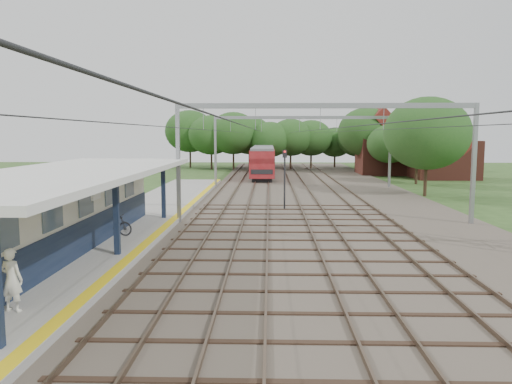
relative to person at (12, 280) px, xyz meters
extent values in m
plane|color=#2D4C1E|center=(6.78, 0.66, -1.25)|extent=(160.00, 160.00, 0.00)
cube|color=#473D33|center=(10.78, 30.66, -1.20)|extent=(18.00, 90.00, 0.10)
cube|color=gray|center=(-0.72, 14.66, -1.07)|extent=(5.00, 52.00, 0.35)
cube|color=yellow|center=(1.53, 14.66, -0.89)|extent=(0.45, 52.00, 0.01)
cube|color=beige|center=(-2.12, 7.66, 0.80)|extent=(3.20, 18.00, 3.40)
cube|color=#101B33|center=(-0.50, 7.66, -0.20)|extent=(0.06, 18.00, 1.40)
cube|color=slate|center=(-0.49, 7.66, 1.30)|extent=(0.05, 16.00, 1.30)
cube|color=#101B33|center=(0.88, 6.66, 0.70)|extent=(0.22, 0.22, 3.20)
cube|color=#101B33|center=(0.88, 15.66, 0.70)|extent=(0.22, 0.22, 3.20)
cube|color=silver|center=(-1.02, 6.66, 2.42)|extent=(6.40, 20.00, 0.24)
cube|color=white|center=(0.78, 4.66, 1.75)|extent=(0.06, 0.85, 0.26)
cube|color=brown|center=(2.56, 30.66, -1.07)|extent=(0.07, 88.00, 0.15)
cube|color=brown|center=(4.00, 30.66, -1.07)|extent=(0.07, 88.00, 0.15)
cube|color=brown|center=(5.56, 30.66, -1.07)|extent=(0.07, 88.00, 0.15)
cube|color=brown|center=(7.00, 30.66, -1.07)|extent=(0.07, 88.00, 0.15)
cube|color=brown|center=(9.26, 30.66, -1.07)|extent=(0.07, 88.00, 0.15)
cube|color=brown|center=(10.70, 30.66, -1.07)|extent=(0.07, 88.00, 0.15)
cube|color=brown|center=(12.86, 30.66, -1.07)|extent=(0.07, 88.00, 0.15)
cube|color=brown|center=(14.30, 30.66, -1.07)|extent=(0.07, 88.00, 0.15)
cube|color=gray|center=(1.78, 15.66, 2.25)|extent=(0.22, 0.22, 7.00)
cube|color=gray|center=(18.78, 15.66, 2.25)|extent=(0.22, 0.22, 7.00)
cube|color=gray|center=(10.28, 15.66, 5.60)|extent=(17.00, 0.20, 0.30)
cube|color=gray|center=(1.78, 35.66, 2.25)|extent=(0.22, 0.22, 7.00)
cube|color=gray|center=(18.78, 35.66, 2.25)|extent=(0.22, 0.22, 7.00)
cube|color=gray|center=(10.28, 35.66, 5.60)|extent=(17.00, 0.20, 0.30)
cylinder|color=black|center=(3.28, 30.66, 4.25)|extent=(0.02, 88.00, 0.02)
cylinder|color=black|center=(6.28, 30.66, 4.25)|extent=(0.02, 88.00, 0.02)
cylinder|color=black|center=(9.98, 30.66, 4.25)|extent=(0.02, 88.00, 0.02)
cylinder|color=black|center=(13.58, 30.66, 4.25)|extent=(0.02, 88.00, 0.02)
cylinder|color=#382619|center=(-3.22, 61.66, 0.19)|extent=(0.28, 0.28, 2.88)
ellipsoid|color=#194619|center=(-3.22, 61.66, 3.71)|extent=(6.72, 6.72, 5.76)
cylinder|color=#382619|center=(2.78, 63.66, 0.01)|extent=(0.28, 0.28, 2.52)
ellipsoid|color=#194619|center=(2.78, 63.66, 3.09)|extent=(5.88, 5.88, 5.04)
cylinder|color=#382619|center=(8.78, 60.66, 0.37)|extent=(0.28, 0.28, 3.24)
ellipsoid|color=#194619|center=(8.78, 60.66, 4.33)|extent=(7.56, 7.56, 6.48)
cylinder|color=#382619|center=(14.78, 62.66, 0.10)|extent=(0.28, 0.28, 2.70)
ellipsoid|color=#194619|center=(14.78, 62.66, 3.40)|extent=(6.30, 6.30, 5.40)
cylinder|color=#382619|center=(21.28, 38.66, 0.01)|extent=(0.28, 0.28, 2.52)
ellipsoid|color=#194619|center=(21.28, 38.66, 3.09)|extent=(5.88, 5.88, 5.04)
cylinder|color=#382619|center=(21.78, 54.66, 0.19)|extent=(0.28, 0.28, 2.88)
ellipsoid|color=#194619|center=(21.78, 54.66, 3.71)|extent=(6.72, 6.72, 5.76)
cube|color=brown|center=(27.78, 46.66, 1.00)|extent=(7.00, 6.00, 4.50)
cube|color=maroon|center=(27.78, 46.66, 4.15)|extent=(4.99, 6.12, 4.99)
cube|color=brown|center=(22.78, 52.66, 1.25)|extent=(8.00, 6.00, 5.00)
cube|color=maroon|center=(22.78, 52.66, 4.65)|extent=(5.52, 6.12, 5.52)
imported|color=silver|center=(0.00, 0.00, 0.00)|extent=(0.72, 0.54, 1.79)
imported|color=black|center=(-0.41, 10.39, -0.35)|extent=(1.89, 0.84, 1.10)
cube|color=black|center=(6.28, 47.78, -0.93)|extent=(2.18, 15.55, 0.44)
cube|color=maroon|center=(6.28, 47.78, 0.77)|extent=(2.72, 16.90, 2.93)
cube|color=black|center=(6.28, 47.78, 1.06)|extent=(2.76, 15.55, 0.85)
cube|color=slate|center=(6.28, 47.78, 2.36)|extent=(2.51, 16.90, 0.28)
cube|color=black|center=(6.28, 65.29, -0.93)|extent=(2.18, 15.55, 0.44)
cube|color=maroon|center=(6.28, 65.29, 0.77)|extent=(2.72, 16.90, 2.93)
cube|color=black|center=(6.28, 65.29, 1.06)|extent=(2.76, 15.55, 0.85)
cube|color=slate|center=(6.28, 65.29, 2.36)|extent=(2.51, 16.90, 0.28)
cylinder|color=black|center=(8.13, 21.05, 0.66)|extent=(0.13, 0.13, 3.80)
cube|color=black|center=(8.13, 21.05, 2.66)|extent=(0.30, 0.20, 0.52)
sphere|color=red|center=(8.13, 20.95, 2.81)|extent=(0.13, 0.13, 0.13)
camera|label=1|loc=(7.10, -13.16, 3.98)|focal=35.00mm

